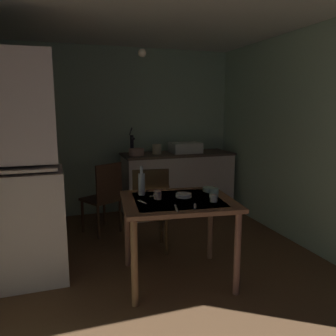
% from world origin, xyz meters
% --- Properties ---
extents(ground_plane, '(4.77, 4.77, 0.00)m').
position_xyz_m(ground_plane, '(0.00, 0.00, 0.00)').
color(ground_plane, brown).
extents(wall_back, '(3.60, 0.10, 2.45)m').
position_xyz_m(wall_back, '(0.00, 1.93, 1.22)').
color(wall_back, '#ACCDAE').
rests_on(wall_back, ground).
extents(wall_right, '(0.10, 3.87, 2.45)m').
position_xyz_m(wall_right, '(1.80, 0.00, 1.22)').
color(wall_right, '#AFCFB0').
rests_on(wall_right, ground).
extents(ceiling_slab, '(3.60, 3.87, 0.10)m').
position_xyz_m(ceiling_slab, '(0.00, 0.00, 2.50)').
color(ceiling_slab, white).
extents(hutch_cabinet, '(0.88, 0.56, 2.06)m').
position_xyz_m(hutch_cabinet, '(-1.29, 0.09, 0.97)').
color(hutch_cabinet, silver).
rests_on(hutch_cabinet, ground).
extents(counter_cabinet, '(1.64, 0.64, 0.92)m').
position_xyz_m(counter_cabinet, '(0.82, 1.56, 0.46)').
color(counter_cabinet, silver).
rests_on(counter_cabinet, ground).
extents(sink_basin, '(0.44, 0.34, 0.15)m').
position_xyz_m(sink_basin, '(0.95, 1.56, 0.99)').
color(sink_basin, silver).
rests_on(sink_basin, counter_cabinet).
extents(hand_pump, '(0.05, 0.27, 0.39)m').
position_xyz_m(hand_pump, '(0.14, 1.61, 1.08)').
color(hand_pump, '#232328').
rests_on(hand_pump, counter_cabinet).
extents(mixing_bowl_counter, '(0.22, 0.22, 0.10)m').
position_xyz_m(mixing_bowl_counter, '(0.19, 1.51, 0.96)').
color(mixing_bowl_counter, tan).
rests_on(mixing_bowl_counter, counter_cabinet).
extents(stoneware_crock, '(0.13, 0.13, 0.14)m').
position_xyz_m(stoneware_crock, '(0.51, 1.58, 0.99)').
color(stoneware_crock, beige).
rests_on(stoneware_crock, counter_cabinet).
extents(dining_table, '(1.09, 0.96, 0.77)m').
position_xyz_m(dining_table, '(0.12, -0.35, 0.67)').
color(dining_table, brown).
rests_on(dining_table, ground).
extents(chair_far_side, '(0.45, 0.45, 0.96)m').
position_xyz_m(chair_far_side, '(0.04, 0.29, 0.49)').
color(chair_far_side, '#4C331A').
rests_on(chair_far_side, ground).
extents(chair_by_counter, '(0.54, 0.54, 0.91)m').
position_xyz_m(chair_by_counter, '(-0.35, 1.03, 0.48)').
color(chair_by_counter, '#462E1D').
rests_on(chair_by_counter, ground).
extents(serving_bowl_wide, '(0.14, 0.14, 0.03)m').
position_xyz_m(serving_bowl_wide, '(0.20, -0.30, 0.79)').
color(serving_bowl_wide, white).
rests_on(serving_bowl_wide, dining_table).
extents(soup_bowl_small, '(0.12, 0.12, 0.04)m').
position_xyz_m(soup_bowl_small, '(0.52, -0.17, 0.79)').
color(soup_bowl_small, '#ADD1C1').
rests_on(soup_bowl_small, dining_table).
extents(mug_tall, '(0.09, 0.09, 0.09)m').
position_xyz_m(mug_tall, '(0.46, -0.40, 0.81)').
color(mug_tall, '#ADD1C1').
rests_on(mug_tall, dining_table).
extents(teacup_mint, '(0.06, 0.06, 0.06)m').
position_xyz_m(teacup_mint, '(0.39, -0.53, 0.80)').
color(teacup_mint, white).
rests_on(teacup_mint, dining_table).
extents(mug_dark, '(0.07, 0.07, 0.08)m').
position_xyz_m(mug_dark, '(-0.05, -0.29, 0.81)').
color(mug_dark, tan).
rests_on(mug_dark, dining_table).
extents(glass_bottle, '(0.06, 0.06, 0.28)m').
position_xyz_m(glass_bottle, '(-0.15, -0.10, 0.88)').
color(glass_bottle, '#B7BCC1').
rests_on(glass_bottle, dining_table).
extents(table_knife, '(0.06, 0.20, 0.00)m').
position_xyz_m(table_knife, '(0.02, -0.60, 0.77)').
color(table_knife, silver).
rests_on(table_knife, dining_table).
extents(teaspoon_near_bowl, '(0.06, 0.14, 0.00)m').
position_xyz_m(teaspoon_near_bowl, '(-0.20, -0.34, 0.77)').
color(teaspoon_near_bowl, beige).
rests_on(teaspoon_near_bowl, dining_table).
extents(teaspoon_by_cup, '(0.13, 0.09, 0.00)m').
position_xyz_m(teaspoon_by_cup, '(-0.03, -0.15, 0.77)').
color(teaspoon_by_cup, beige).
rests_on(teaspoon_by_cup, dining_table).
extents(serving_spoon, '(0.08, 0.14, 0.00)m').
position_xyz_m(serving_spoon, '(0.18, -0.61, 0.77)').
color(serving_spoon, beige).
rests_on(serving_spoon, dining_table).
extents(pendant_bulb, '(0.08, 0.08, 0.08)m').
position_xyz_m(pendant_bulb, '(-0.04, 0.22, 2.11)').
color(pendant_bulb, '#F9EFCC').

